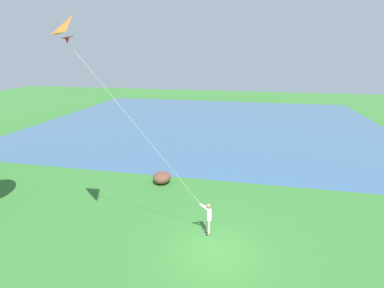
{
  "coord_description": "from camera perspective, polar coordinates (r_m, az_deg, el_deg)",
  "views": [
    {
      "loc": [
        -11.26,
        -1.13,
        9.01
      ],
      "look_at": [
        0.66,
        1.29,
        5.08
      ],
      "focal_mm": 26.55,
      "sensor_mm": 36.0,
      "label": 1
    }
  ],
  "objects": [
    {
      "name": "ground_plane",
      "position": [
        14.46,
        4.79,
        -20.72
      ],
      "size": [
        120.0,
        120.0,
        0.0
      ],
      "primitive_type": "plane",
      "color": "#33702D"
    },
    {
      "name": "lake_water",
      "position": [
        38.52,
        3.51,
        4.32
      ],
      "size": [
        36.0,
        44.0,
        0.01
      ],
      "primitive_type": "cube",
      "color": "#385B7F",
      "rests_on": "ground"
    },
    {
      "name": "person_kite_flyer",
      "position": [
        14.98,
        3.2,
        -14.25
      ],
      "size": [
        0.51,
        0.63,
        1.83
      ],
      "color": "#232328",
      "rests_on": "ground"
    },
    {
      "name": "flying_kite",
      "position": [
        12.23,
        -22.51,
        20.18
      ],
      "size": [
        2.92,
        5.39,
        8.5
      ],
      "color": "orange"
    },
    {
      "name": "lakeside_shrub",
      "position": [
        20.74,
        -6.06,
        -6.73
      ],
      "size": [
        1.43,
        1.26,
        0.81
      ],
      "primitive_type": "ellipsoid",
      "color": "brown",
      "rests_on": "ground"
    }
  ]
}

